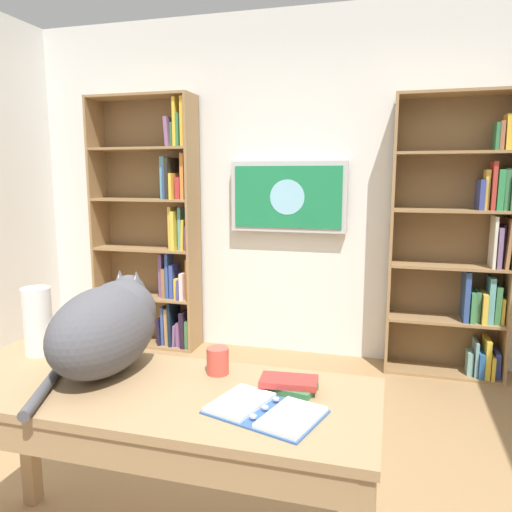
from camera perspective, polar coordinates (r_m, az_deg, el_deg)
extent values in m
cube|color=silver|center=(3.96, 4.02, 7.95)|extent=(4.52, 0.06, 2.70)
cube|color=#937047|center=(3.80, 27.65, 1.61)|extent=(0.02, 0.28, 2.01)
cube|color=#937047|center=(3.72, 15.46, 2.19)|extent=(0.02, 0.28, 2.01)
cube|color=brown|center=(3.87, 21.43, 2.15)|extent=(0.83, 0.01, 2.01)
cube|color=#937047|center=(3.98, 20.75, -12.41)|extent=(0.78, 0.27, 0.02)
cube|color=#937047|center=(3.86, 21.09, -6.91)|extent=(0.78, 0.27, 0.02)
cube|color=#937047|center=(3.77, 21.45, -1.09)|extent=(0.78, 0.27, 0.02)
cube|color=#937047|center=(3.72, 21.81, 4.94)|extent=(0.78, 0.27, 0.02)
cube|color=#937047|center=(3.72, 22.19, 11.06)|extent=(0.78, 0.27, 0.02)
cube|color=#937047|center=(3.76, 22.57, 17.11)|extent=(0.78, 0.27, 0.02)
cube|color=#34438C|center=(4.00, 26.10, -11.06)|extent=(0.04, 0.21, 0.19)
cube|color=gold|center=(3.98, 25.65, -11.31)|extent=(0.02, 0.24, 0.17)
cube|color=gold|center=(3.96, 25.20, -10.55)|extent=(0.04, 0.21, 0.28)
cube|color=#265495|center=(3.97, 24.58, -11.18)|extent=(0.04, 0.23, 0.18)
cube|color=#679AA1|center=(3.97, 24.11, -10.61)|extent=(0.02, 0.21, 0.25)
cube|color=#71A19B|center=(3.96, 23.56, -11.24)|extent=(0.04, 0.13, 0.17)
cube|color=gold|center=(3.88, 26.64, -5.61)|extent=(0.02, 0.16, 0.18)
cube|color=#387645|center=(3.87, 26.16, -4.98)|extent=(0.04, 0.19, 0.27)
cube|color=#5AA2A5|center=(3.85, 25.59, -4.56)|extent=(0.04, 0.17, 0.33)
cube|color=gold|center=(3.85, 24.92, -5.38)|extent=(0.03, 0.22, 0.21)
cube|color=#447450|center=(3.85, 24.31, -5.29)|extent=(0.03, 0.14, 0.22)
cube|color=#3A8049|center=(3.84, 23.78, -5.31)|extent=(0.03, 0.21, 0.22)
cube|color=#2D4988|center=(3.83, 23.21, -4.18)|extent=(0.04, 0.23, 0.36)
cube|color=#9A6B3F|center=(3.80, 27.14, 1.37)|extent=(0.04, 0.24, 0.34)
cube|color=black|center=(3.80, 26.71, 1.06)|extent=(0.02, 0.12, 0.30)
cube|color=slate|center=(3.78, 26.32, 0.93)|extent=(0.03, 0.21, 0.28)
cube|color=silver|center=(3.77, 25.88, 1.53)|extent=(0.02, 0.20, 0.36)
cube|color=#418347|center=(3.76, 27.58, 6.66)|extent=(0.03, 0.19, 0.25)
cube|color=#3C784D|center=(3.77, 27.00, 6.93)|extent=(0.03, 0.18, 0.28)
cube|color=#2C8347|center=(3.76, 26.37, 6.93)|extent=(0.04, 0.22, 0.27)
cube|color=#AF362C|center=(3.74, 25.84, 7.36)|extent=(0.03, 0.17, 0.33)
cube|color=#E7C347|center=(3.74, 25.22, 6.99)|extent=(0.03, 0.12, 0.27)
cube|color=#354089|center=(3.75, 24.63, 6.53)|extent=(0.03, 0.22, 0.21)
cube|color=gold|center=(3.78, 27.26, 12.64)|extent=(0.04, 0.14, 0.24)
cube|color=#9F6148|center=(3.77, 26.61, 12.36)|extent=(0.03, 0.13, 0.19)
cube|color=#2F6F42|center=(3.75, 26.17, 12.34)|extent=(0.02, 0.13, 0.18)
cube|color=#937047|center=(4.03, -7.30, 3.52)|extent=(0.02, 0.28, 2.08)
cube|color=#937047|center=(4.43, -17.74, 3.68)|extent=(0.02, 0.28, 2.08)
cube|color=brown|center=(4.33, -11.93, 3.80)|extent=(0.89, 0.01, 2.08)
cube|color=#937047|center=(4.43, -12.29, -9.77)|extent=(0.85, 0.27, 0.02)
cube|color=#937047|center=(4.32, -12.47, -4.58)|extent=(0.85, 0.27, 0.02)
cube|color=#937047|center=(4.24, -12.67, 0.84)|extent=(0.85, 0.27, 0.02)
cube|color=#937047|center=(4.20, -12.87, 6.42)|extent=(0.85, 0.27, 0.02)
cube|color=#937047|center=(4.20, -13.08, 12.05)|extent=(0.85, 0.27, 0.02)
cube|color=#937047|center=(4.24, -13.29, 17.62)|extent=(0.85, 0.27, 0.02)
cube|color=#3F7340|center=(4.21, -7.62, -8.84)|extent=(0.04, 0.19, 0.23)
cube|color=black|center=(4.23, -8.07, -8.27)|extent=(0.05, 0.23, 0.30)
cube|color=#784D7E|center=(4.26, -8.73, -8.88)|extent=(0.04, 0.14, 0.20)
cube|color=slate|center=(4.27, -9.19, -8.98)|extent=(0.03, 0.15, 0.18)
cube|color=#111F2F|center=(4.28, -9.51, -7.59)|extent=(0.03, 0.22, 0.38)
cube|color=#9D764A|center=(4.29, -9.99, -7.96)|extent=(0.04, 0.16, 0.32)
cube|color=#384E96|center=(4.31, -10.49, -7.82)|extent=(0.02, 0.15, 0.33)
cube|color=black|center=(4.34, -10.84, -8.43)|extent=(0.04, 0.18, 0.23)
cube|color=orange|center=(4.11, -7.61, -2.60)|extent=(0.03, 0.16, 0.34)
cube|color=beige|center=(4.13, -8.12, -3.34)|extent=(0.03, 0.23, 0.22)
cube|color=#383F8C|center=(4.15, -8.53, -3.70)|extent=(0.02, 0.23, 0.17)
cube|color=gold|center=(4.17, -8.88, -3.63)|extent=(0.04, 0.17, 0.17)
cube|color=#32469E|center=(4.16, -9.51, -2.85)|extent=(0.03, 0.14, 0.29)
cube|color=#2E4F98|center=(4.17, -10.04, -2.20)|extent=(0.03, 0.13, 0.38)
cube|color=#8D613C|center=(4.20, -10.39, -3.03)|extent=(0.03, 0.14, 0.25)
cube|color=#6D4B81|center=(4.22, -10.76, -2.20)|extent=(0.03, 0.12, 0.36)
cube|color=#85517B|center=(4.06, -7.73, 2.17)|extent=(0.03, 0.16, 0.20)
cube|color=gold|center=(4.06, -8.20, 2.51)|extent=(0.03, 0.16, 0.25)
cube|color=#5C9FA2|center=(4.07, -8.56, 3.21)|extent=(0.02, 0.14, 0.34)
cube|color=gold|center=(4.08, -9.11, 3.01)|extent=(0.03, 0.23, 0.32)
cube|color=gold|center=(4.09, -9.62, 3.25)|extent=(0.03, 0.15, 0.35)
cube|color=#6E93A8|center=(4.02, -7.87, 9.10)|extent=(0.03, 0.12, 0.35)
cube|color=orange|center=(4.03, -8.26, 9.17)|extent=(0.03, 0.14, 0.36)
cube|color=#AF3035|center=(4.03, -8.86, 7.82)|extent=(0.04, 0.12, 0.18)
cube|color=gold|center=(4.05, -9.37, 8.03)|extent=(0.02, 0.21, 0.21)
cube|color=black|center=(4.07, -9.72, 8.88)|extent=(0.03, 0.24, 0.33)
cube|color=#31488B|center=(4.08, -10.10, 8.44)|extent=(0.02, 0.20, 0.27)
cube|color=#599AAF|center=(4.10, -10.52, 8.94)|extent=(0.04, 0.12, 0.34)
cube|color=gold|center=(4.04, -8.06, 15.14)|extent=(0.03, 0.21, 0.38)
cube|color=#367244|center=(4.04, -8.65, 14.23)|extent=(0.02, 0.19, 0.25)
cube|color=yellow|center=(4.07, -8.90, 15.04)|extent=(0.03, 0.23, 0.37)
cube|color=#3C7342|center=(4.08, -9.40, 13.73)|extent=(0.03, 0.13, 0.19)
cube|color=#835787|center=(4.08, -10.01, 14.00)|extent=(0.04, 0.16, 0.23)
cube|color=#B7B7BC|center=(3.89, 3.80, 6.87)|extent=(0.92, 0.06, 0.55)
cube|color=#1E7F4C|center=(3.85, 3.69, 6.85)|extent=(0.85, 0.01, 0.48)
cylinder|color=#8CCCEA|center=(3.85, 3.67, 6.85)|extent=(0.27, 0.00, 0.27)
cube|color=#A37F56|center=(1.76, -12.31, -15.11)|extent=(1.54, 0.58, 0.03)
cube|color=#A37F56|center=(1.58, -17.04, -20.87)|extent=(1.44, 0.02, 0.10)
cube|color=#A37F56|center=(1.98, 12.96, -24.27)|extent=(0.06, 0.06, 0.71)
cube|color=#A37F56|center=(2.48, -24.93, -17.63)|extent=(0.06, 0.06, 0.71)
ellipsoid|color=#4C4C51|center=(1.86, -17.29, -8.29)|extent=(0.30, 0.52, 0.32)
ellipsoid|color=#4C4C51|center=(1.94, -15.48, -6.24)|extent=(0.26, 0.28, 0.24)
sphere|color=#4C4C51|center=(1.98, -14.60, -4.01)|extent=(0.13, 0.13, 0.13)
cone|color=#4C4C51|center=(1.95, -13.75, -2.70)|extent=(0.06, 0.06, 0.07)
cone|color=#4C4C51|center=(1.98, -15.55, -2.56)|extent=(0.06, 0.06, 0.07)
cone|color=beige|center=(1.94, -13.83, -2.87)|extent=(0.03, 0.03, 0.05)
cone|color=beige|center=(1.98, -15.63, -2.73)|extent=(0.03, 0.03, 0.05)
cylinder|color=#4C4C51|center=(1.79, -23.51, -14.11)|extent=(0.17, 0.35, 0.04)
cube|color=#335999|center=(1.51, 4.14, -18.49)|extent=(0.21, 0.25, 0.01)
cube|color=#335999|center=(1.59, -1.83, -16.90)|extent=(0.21, 0.25, 0.01)
cube|color=#335999|center=(1.55, 1.06, -17.70)|extent=(0.09, 0.22, 0.01)
cube|color=white|center=(1.50, 4.15, -18.19)|extent=(0.19, 0.24, 0.01)
cube|color=white|center=(1.59, -1.83, -16.61)|extent=(0.19, 0.24, 0.01)
cylinder|color=silver|center=(1.49, -0.33, -18.16)|extent=(0.02, 0.02, 0.01)
cylinder|color=silver|center=(1.54, 1.06, -17.20)|extent=(0.02, 0.02, 0.01)
cylinder|color=silver|center=(1.59, 2.35, -16.30)|extent=(0.02, 0.02, 0.01)
cylinder|color=white|center=(2.15, -24.06, -6.92)|extent=(0.11, 0.11, 0.27)
cylinder|color=#D84C3F|center=(1.81, -4.47, -12.06)|extent=(0.08, 0.08, 0.10)
cube|color=#387A47|center=(1.69, 3.86, -15.03)|extent=(0.19, 0.13, 0.02)
cube|color=#B7332D|center=(1.68, 3.84, -14.35)|extent=(0.20, 0.12, 0.02)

